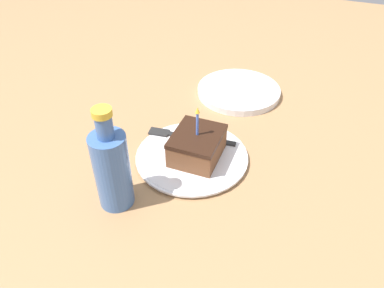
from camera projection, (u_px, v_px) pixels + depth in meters
ground_plane at (201, 168)px, 0.80m from camera, size 2.40×2.40×0.04m
plate at (192, 156)px, 0.79m from camera, size 0.24×0.24×0.01m
cake_slice at (197, 146)px, 0.76m from camera, size 0.11×0.10×0.12m
fork at (186, 136)px, 0.83m from camera, size 0.04×0.20×0.00m
bottle at (112, 168)px, 0.65m from camera, size 0.06×0.06×0.21m
side_plate at (239, 91)px, 1.00m from camera, size 0.22×0.22×0.02m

